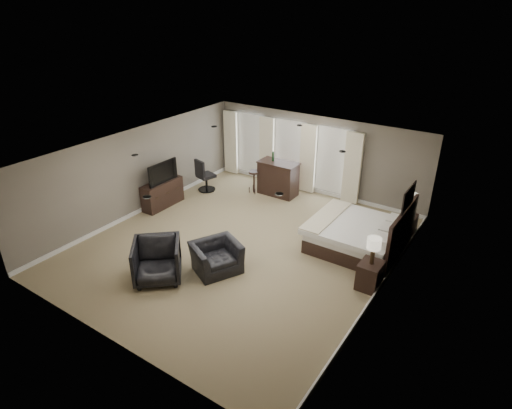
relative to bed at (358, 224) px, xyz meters
The scene contains 16 objects.
room 3.08m from the bed, 148.54° to the right, with size 7.60×8.60×2.64m.
window_bay 4.41m from the bed, 144.75° to the left, with size 5.25×0.20×2.30m.
bed is the anchor object (origin of this frame).
nightstand_near 1.75m from the bed, 58.46° to the right, with size 0.48×0.59×0.64m, color black.
nightstand_far 1.75m from the bed, 58.46° to the left, with size 0.44×0.53×0.58m, color black.
lamp_near 1.72m from the bed, 58.46° to the right, with size 0.31×0.31×0.64m, color beige.
lamp_far 1.71m from the bed, 58.46° to the left, with size 0.32×0.32×0.66m, color beige.
wall_art 1.52m from the bed, ahead, with size 0.04×0.96×0.56m, color slate.
dresser 6.12m from the bed, behind, with size 0.46×1.43×0.83m, color black.
tv 6.11m from the bed, behind, with size 1.15×0.66×0.15m, color black.
armchair_near 3.73m from the bed, 130.55° to the right, with size 1.10×0.71×0.96m, color black.
armchair_far 5.11m from the bed, 130.60° to the right, with size 1.05×0.98×1.08m, color black.
bar_counter 3.91m from the bed, 152.88° to the left, with size 1.31×0.68×1.14m, color black.
bar_stool_left 4.47m from the bed, 161.00° to the left, with size 0.36×0.36×0.77m, color black.
bar_stool_right 4.20m from the bed, 154.91° to the left, with size 0.37×0.37×0.77m, color black.
desk_chair 5.71m from the bed, behind, with size 0.58×0.58×1.13m, color black.
Camera 1 is at (5.76, -7.92, 5.97)m, focal length 30.00 mm.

